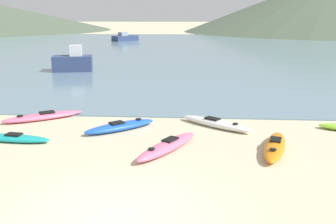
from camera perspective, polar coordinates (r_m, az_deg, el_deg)
The scene contains 11 objects.
ground_plane at distance 9.69m, azimuth -8.24°, elevation -14.83°, with size 400.00×400.00×0.00m, color beige.
bay_water at distance 52.52m, azimuth 1.88°, elevation 9.16°, with size 160.00×70.00×0.06m, color slate.
far_hill_right at distance 107.84m, azimuth 22.62°, elevation 14.32°, with size 72.36×72.36×13.61m, color #4C5B47.
kayak_on_sand_0 at distance 18.54m, azimuth -17.66°, elevation -0.60°, with size 3.39×2.67×0.34m.
kayak_on_sand_2 at distance 16.20m, azimuth -6.95°, elevation -2.07°, with size 2.91×2.60×0.37m.
kayak_on_sand_3 at distance 16.62m, azimuth 6.95°, elevation -1.64°, with size 3.15×2.64×0.38m.
kayak_on_sand_6 at distance 15.86m, azimuth -21.92°, elevation -3.50°, with size 3.23×1.01×0.31m.
kayak_on_sand_7 at distance 14.16m, azimuth 15.25°, elevation -4.82°, with size 1.51×3.30×0.41m.
kayak_on_sand_8 at distance 13.69m, azimuth -0.05°, elevation -4.96°, with size 2.28×3.37×0.41m.
moored_boat_0 at distance 67.46m, azimuth -6.27°, elevation 10.67°, with size 4.39×4.33×1.45m.
moored_boat_1 at distance 33.04m, azimuth -13.62°, elevation 7.08°, with size 3.38×2.37×2.08m.
Camera 1 is at (1.92, -8.26, 4.69)m, focal length 42.00 mm.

